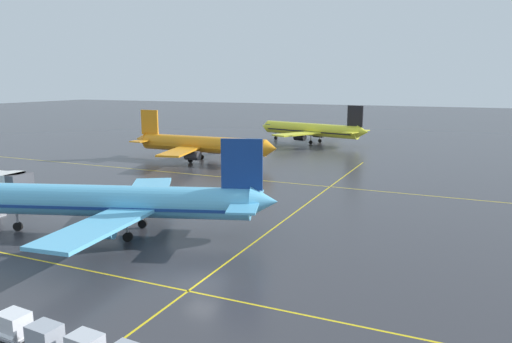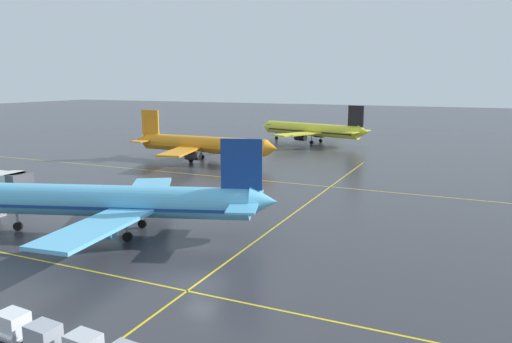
{
  "view_description": "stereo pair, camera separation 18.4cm",
  "coord_description": "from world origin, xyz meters",
  "px_view_note": "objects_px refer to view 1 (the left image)",
  "views": [
    {
      "loc": [
        19.38,
        -32.14,
        16.35
      ],
      "look_at": [
        -5.74,
        23.99,
        4.7
      ],
      "focal_mm": 33.6,
      "sensor_mm": 36.0,
      "label": 1
    },
    {
      "loc": [
        19.55,
        -32.07,
        16.35
      ],
      "look_at": [
        -5.74,
        23.99,
        4.7
      ],
      "focal_mm": 33.6,
      "sensor_mm": 36.0,
      "label": 2
    }
  ],
  "objects_px": {
    "airliner_front_gate": "(122,202)",
    "baggage_cart_row_leftmost": "(14,325)",
    "airliner_third_row": "(312,130)",
    "airliner_second_row": "(201,145)",
    "baggage_cart_row_second": "(45,338)"
  },
  "relations": [
    {
      "from": "airliner_front_gate",
      "to": "baggage_cart_row_leftmost",
      "type": "bearing_deg",
      "value": -68.89
    },
    {
      "from": "airliner_front_gate",
      "to": "baggage_cart_row_leftmost",
      "type": "height_order",
      "value": "airliner_front_gate"
    },
    {
      "from": "airliner_front_gate",
      "to": "baggage_cart_row_leftmost",
      "type": "relative_size",
      "value": 11.82
    },
    {
      "from": "airliner_front_gate",
      "to": "airliner_second_row",
      "type": "height_order",
      "value": "airliner_front_gate"
    },
    {
      "from": "airliner_front_gate",
      "to": "airliner_third_row",
      "type": "bearing_deg",
      "value": 93.53
    },
    {
      "from": "baggage_cart_row_second",
      "to": "airliner_third_row",
      "type": "bearing_deg",
      "value": 98.78
    },
    {
      "from": "airliner_third_row",
      "to": "baggage_cart_row_leftmost",
      "type": "height_order",
      "value": "airliner_third_row"
    },
    {
      "from": "baggage_cart_row_leftmost",
      "to": "baggage_cart_row_second",
      "type": "xyz_separation_m",
      "value": [
        3.07,
        -0.34,
        0.0
      ]
    },
    {
      "from": "airliner_front_gate",
      "to": "baggage_cart_row_second",
      "type": "xyz_separation_m",
      "value": [
        10.87,
        -20.55,
        -2.6
      ]
    },
    {
      "from": "airliner_front_gate",
      "to": "airliner_third_row",
      "type": "distance_m",
      "value": 83.09
    },
    {
      "from": "baggage_cart_row_leftmost",
      "to": "baggage_cart_row_second",
      "type": "bearing_deg",
      "value": -6.41
    },
    {
      "from": "airliner_third_row",
      "to": "airliner_front_gate",
      "type": "bearing_deg",
      "value": -86.47
    },
    {
      "from": "baggage_cart_row_leftmost",
      "to": "baggage_cart_row_second",
      "type": "distance_m",
      "value": 3.09
    },
    {
      "from": "airliner_front_gate",
      "to": "airliner_third_row",
      "type": "relative_size",
      "value": 1.01
    },
    {
      "from": "airliner_front_gate",
      "to": "airliner_third_row",
      "type": "height_order",
      "value": "airliner_front_gate"
    }
  ]
}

